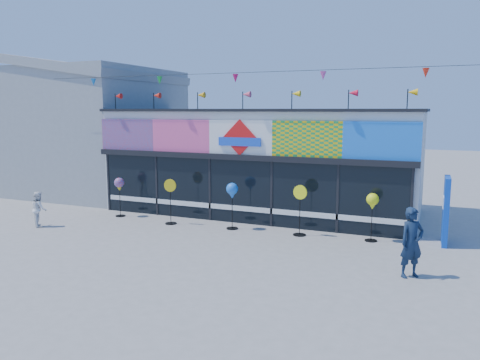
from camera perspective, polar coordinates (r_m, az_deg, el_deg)
The scene contains 11 objects.
ground at distance 14.05m, azimuth -5.44°, elevation -8.30°, with size 80.00×80.00×0.00m, color gray.
kite_shop at distance 18.99m, azimuth 2.98°, elevation 2.45°, with size 16.00×5.70×5.31m.
neighbour_building at distance 24.98m, azimuth -18.35°, elevation 6.16°, with size 8.18×7.20×6.87m.
blue_sign at distance 15.49m, azimuth 23.80°, elevation -3.43°, with size 0.19×1.04×2.08m.
spinner_0 at distance 18.44m, azimuth -14.50°, elevation -0.65°, with size 0.38×0.38×1.50m.
spinner_1 at distance 16.90m, azimuth -8.48°, elevation -2.47°, with size 0.46×0.41×1.63m.
spinner_2 at distance 15.94m, azimuth -0.97°, elevation -1.49°, with size 0.41×0.41×1.60m.
spinner_3 at distance 15.32m, azimuth 7.31°, elevation -3.52°, with size 0.47×0.42×1.66m.
spinner_4 at distance 15.03m, azimuth 15.85°, elevation -2.70°, with size 0.38×0.38×1.52m.
adult_man at distance 12.21m, azimuth 20.20°, elevation -7.17°, with size 0.63×0.42×1.74m, color #13233D.
child at distance 17.89m, azimuth -23.30°, elevation -3.26°, with size 0.60×0.35×1.24m, color white.
Camera 1 is at (6.40, -11.82, 4.07)m, focal length 35.00 mm.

